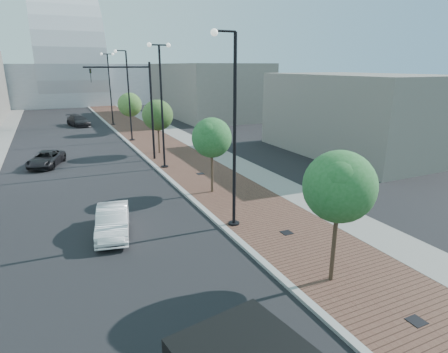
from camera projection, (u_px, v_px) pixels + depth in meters
name	position (u px, v px, depth m)	size (l,w,h in m)	color
sidewalk	(145.00, 130.00, 45.69)	(7.00, 140.00, 0.12)	#4C2D23
concrete_strip	(167.00, 129.00, 46.79)	(2.40, 140.00, 0.13)	slate
curb	(117.00, 132.00, 44.25)	(0.30, 140.00, 0.14)	gray
white_sedan	(113.00, 221.00, 17.48)	(1.42, 4.06, 1.34)	silver
dark_car_mid	(46.00, 159.00, 29.41)	(1.97, 4.27, 1.19)	black
dark_car_far	(78.00, 121.00, 49.01)	(1.95, 4.79, 1.39)	black
pedestrian	(218.00, 144.00, 33.53)	(0.68, 0.45, 1.86)	black
streetlight_1	(232.00, 141.00, 17.25)	(1.44, 0.56, 9.21)	black
streetlight_2	(162.00, 106.00, 27.55)	(1.72, 0.56, 9.28)	black
streetlight_3	(128.00, 100.00, 38.03)	(1.44, 0.56, 9.21)	black
streetlight_4	(110.00, 89.00, 48.33)	(1.72, 0.56, 9.28)	black
traffic_mast	(140.00, 101.00, 29.73)	(5.09, 0.20, 8.00)	black
tree_0	(340.00, 187.00, 12.73)	(2.54, 2.52, 5.00)	#382619
tree_1	(212.00, 138.00, 22.31)	(2.46, 2.42, 4.76)	#382619
tree_2	(158.00, 115.00, 32.71)	(2.72, 2.72, 4.87)	#382619
tree_3	(130.00, 105.00, 43.14)	(2.77, 2.77, 4.72)	#382619
convention_center	(69.00, 74.00, 80.68)	(50.00, 30.00, 50.00)	#A6A8B0
commercial_block_ne	(207.00, 90.00, 58.33)	(12.00, 22.00, 8.00)	#66635C
commercial_block_e	(356.00, 114.00, 33.32)	(10.00, 16.00, 7.00)	slate
utility_cover_0	(416.00, 321.00, 11.46)	(0.50, 0.50, 0.02)	black
utility_cover_1	(287.00, 233.00, 17.52)	(0.50, 0.50, 0.02)	black
utility_cover_2	(200.00, 174.00, 27.04)	(0.50, 0.50, 0.02)	black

